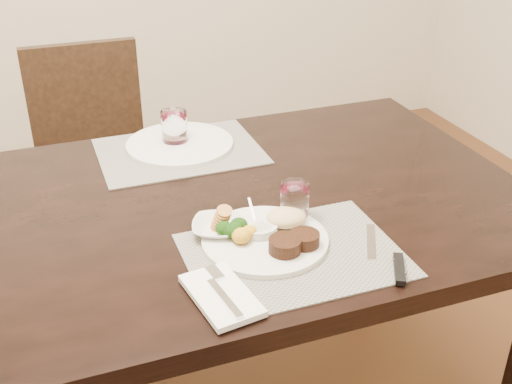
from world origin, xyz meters
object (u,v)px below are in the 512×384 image
object	(u,v)px
steak_knife	(392,262)
wine_glass_near	(295,203)
cracker_bowl	(218,227)
chair_far	(94,154)
far_plate	(180,144)
dinner_plate	(271,236)

from	to	relation	value
steak_knife	wine_glass_near	distance (m)	0.28
cracker_bowl	chair_far	bearing A→B (deg)	98.60
chair_far	cracker_bowl	xyz separation A→B (m)	(0.16, -1.08, 0.27)
far_plate	dinner_plate	bearing A→B (deg)	-83.58
chair_far	wine_glass_near	size ratio (longest dim) A/B	9.63
cracker_bowl	wine_glass_near	xyz separation A→B (m)	(0.19, 0.00, 0.03)
chair_far	wine_glass_near	xyz separation A→B (m)	(0.35, -1.08, 0.29)
dinner_plate	cracker_bowl	size ratio (longest dim) A/B	1.85
wine_glass_near	far_plate	xyz separation A→B (m)	(-0.15, 0.50, -0.03)
dinner_plate	cracker_bowl	xyz separation A→B (m)	(-0.10, 0.08, 0.00)
chair_far	steak_knife	xyz separation A→B (m)	(0.47, -1.33, 0.26)
wine_glass_near	far_plate	size ratio (longest dim) A/B	0.30
cracker_bowl	far_plate	size ratio (longest dim) A/B	0.49
dinner_plate	cracker_bowl	world-z (taller)	cracker_bowl
steak_knife	cracker_bowl	distance (m)	0.40
dinner_plate	wine_glass_near	distance (m)	0.12
far_plate	chair_far	bearing A→B (deg)	108.77
far_plate	wine_glass_near	bearing A→B (deg)	-72.78
dinner_plate	far_plate	bearing A→B (deg)	113.97
dinner_plate	wine_glass_near	world-z (taller)	wine_glass_near
dinner_plate	cracker_bowl	distance (m)	0.13
dinner_plate	steak_knife	world-z (taller)	dinner_plate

